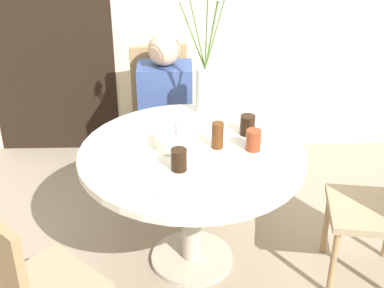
{
  "coord_description": "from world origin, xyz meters",
  "views": [
    {
      "loc": [
        -0.06,
        -2.32,
        2.01
      ],
      "look_at": [
        0.0,
        0.0,
        0.74
      ],
      "focal_mm": 50.0,
      "sensor_mm": 36.0,
      "label": 1
    }
  ],
  "objects_px": {
    "chair_near_front": "(162,107)",
    "flower_vase": "(205,71)",
    "person_woman": "(166,118)",
    "side_plate": "(180,195)",
    "drink_glass_3": "(179,160)",
    "birthday_cake": "(176,140)",
    "drink_glass_0": "(218,135)",
    "drink_glass_1": "(248,125)",
    "drink_glass_2": "(254,140)",
    "chair_right_flank": "(27,285)"
  },
  "relations": [
    {
      "from": "birthday_cake",
      "to": "flower_vase",
      "type": "height_order",
      "value": "flower_vase"
    },
    {
      "from": "drink_glass_3",
      "to": "person_woman",
      "type": "bearing_deg",
      "value": 94.8
    },
    {
      "from": "birthday_cake",
      "to": "drink_glass_1",
      "type": "distance_m",
      "value": 0.4
    },
    {
      "from": "flower_vase",
      "to": "drink_glass_0",
      "type": "height_order",
      "value": "flower_vase"
    },
    {
      "from": "flower_vase",
      "to": "person_woman",
      "type": "xyz_separation_m",
      "value": [
        -0.23,
        0.35,
        -0.45
      ]
    },
    {
      "from": "flower_vase",
      "to": "side_plate",
      "type": "height_order",
      "value": "flower_vase"
    },
    {
      "from": "chair_near_front",
      "to": "chair_right_flank",
      "type": "xyz_separation_m",
      "value": [
        -0.5,
        -1.69,
        0.0
      ]
    },
    {
      "from": "drink_glass_2",
      "to": "drink_glass_3",
      "type": "distance_m",
      "value": 0.41
    },
    {
      "from": "flower_vase",
      "to": "side_plate",
      "type": "xyz_separation_m",
      "value": [
        -0.14,
        -0.86,
        -0.24
      ]
    },
    {
      "from": "drink_glass_1",
      "to": "drink_glass_2",
      "type": "height_order",
      "value": "drink_glass_2"
    },
    {
      "from": "chair_near_front",
      "to": "drink_glass_3",
      "type": "bearing_deg",
      "value": -94.8
    },
    {
      "from": "chair_near_front",
      "to": "drink_glass_2",
      "type": "relative_size",
      "value": 8.31
    },
    {
      "from": "birthday_cake",
      "to": "side_plate",
      "type": "height_order",
      "value": "birthday_cake"
    },
    {
      "from": "side_plate",
      "to": "drink_glass_2",
      "type": "distance_m",
      "value": 0.55
    },
    {
      "from": "chair_near_front",
      "to": "side_plate",
      "type": "bearing_deg",
      "value": -95.5
    },
    {
      "from": "flower_vase",
      "to": "person_woman",
      "type": "height_order",
      "value": "flower_vase"
    },
    {
      "from": "side_plate",
      "to": "drink_glass_3",
      "type": "height_order",
      "value": "drink_glass_3"
    },
    {
      "from": "birthday_cake",
      "to": "flower_vase",
      "type": "xyz_separation_m",
      "value": [
        0.16,
        0.41,
        0.21
      ]
    },
    {
      "from": "drink_glass_0",
      "to": "drink_glass_2",
      "type": "relative_size",
      "value": 1.27
    },
    {
      "from": "chair_right_flank",
      "to": "drink_glass_2",
      "type": "bearing_deg",
      "value": -100.33
    },
    {
      "from": "drink_glass_2",
      "to": "drink_glass_0",
      "type": "bearing_deg",
      "value": 171.08
    },
    {
      "from": "drink_glass_2",
      "to": "person_woman",
      "type": "height_order",
      "value": "person_woman"
    },
    {
      "from": "person_woman",
      "to": "birthday_cake",
      "type": "bearing_deg",
      "value": -84.75
    },
    {
      "from": "drink_glass_1",
      "to": "drink_glass_3",
      "type": "xyz_separation_m",
      "value": [
        -0.36,
        -0.35,
        0.0
      ]
    },
    {
      "from": "chair_near_front",
      "to": "drink_glass_1",
      "type": "height_order",
      "value": "chair_near_front"
    },
    {
      "from": "chair_right_flank",
      "to": "flower_vase",
      "type": "xyz_separation_m",
      "value": [
        0.76,
        1.18,
        0.44
      ]
    },
    {
      "from": "flower_vase",
      "to": "person_woman",
      "type": "bearing_deg",
      "value": 123.62
    },
    {
      "from": "chair_near_front",
      "to": "person_woman",
      "type": "height_order",
      "value": "person_woman"
    },
    {
      "from": "side_plate",
      "to": "drink_glass_2",
      "type": "height_order",
      "value": "drink_glass_2"
    },
    {
      "from": "flower_vase",
      "to": "side_plate",
      "type": "bearing_deg",
      "value": -99.51
    },
    {
      "from": "drink_glass_0",
      "to": "drink_glass_2",
      "type": "height_order",
      "value": "drink_glass_0"
    },
    {
      "from": "side_plate",
      "to": "drink_glass_0",
      "type": "bearing_deg",
      "value": 66.16
    },
    {
      "from": "chair_near_front",
      "to": "person_woman",
      "type": "relative_size",
      "value": 0.85
    },
    {
      "from": "chair_near_front",
      "to": "drink_glass_2",
      "type": "bearing_deg",
      "value": -73.66
    },
    {
      "from": "drink_glass_1",
      "to": "chair_right_flank",
      "type": "bearing_deg",
      "value": -137.31
    },
    {
      "from": "chair_near_front",
      "to": "flower_vase",
      "type": "relative_size",
      "value": 1.15
    },
    {
      "from": "chair_right_flank",
      "to": "drink_glass_3",
      "type": "xyz_separation_m",
      "value": [
        0.61,
        0.54,
        0.25
      ]
    },
    {
      "from": "flower_vase",
      "to": "drink_glass_3",
      "type": "relative_size",
      "value": 7.32
    },
    {
      "from": "drink_glass_2",
      "to": "side_plate",
      "type": "bearing_deg",
      "value": -132.44
    },
    {
      "from": "birthday_cake",
      "to": "drink_glass_3",
      "type": "xyz_separation_m",
      "value": [
        0.01,
        -0.23,
        0.02
      ]
    },
    {
      "from": "drink_glass_0",
      "to": "drink_glass_1",
      "type": "height_order",
      "value": "drink_glass_0"
    },
    {
      "from": "drink_glass_0",
      "to": "drink_glass_3",
      "type": "bearing_deg",
      "value": -132.62
    },
    {
      "from": "flower_vase",
      "to": "drink_glass_2",
      "type": "relative_size",
      "value": 7.25
    },
    {
      "from": "chair_near_front",
      "to": "flower_vase",
      "type": "xyz_separation_m",
      "value": [
        0.26,
        -0.5,
        0.44
      ]
    },
    {
      "from": "chair_near_front",
      "to": "drink_glass_1",
      "type": "relative_size",
      "value": 8.41
    },
    {
      "from": "chair_right_flank",
      "to": "side_plate",
      "type": "height_order",
      "value": "chair_right_flank"
    },
    {
      "from": "birthday_cake",
      "to": "person_woman",
      "type": "relative_size",
      "value": 0.2
    },
    {
      "from": "birthday_cake",
      "to": "chair_near_front",
      "type": "bearing_deg",
      "value": 96.14
    },
    {
      "from": "chair_near_front",
      "to": "birthday_cake",
      "type": "relative_size",
      "value": 4.15
    },
    {
      "from": "drink_glass_2",
      "to": "chair_right_flank",
      "type": "bearing_deg",
      "value": -143.46
    }
  ]
}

